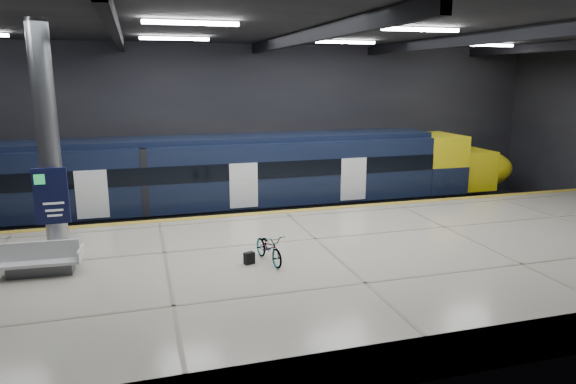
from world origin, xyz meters
name	(u,v)px	position (x,y,z in m)	size (l,w,h in m)	color
ground	(306,259)	(0.00, 0.00, 0.00)	(30.00, 30.00, 0.00)	black
room_shell	(307,99)	(0.00, 0.00, 5.72)	(30.10, 16.10, 8.05)	black
platform	(331,269)	(0.00, -2.50, 0.55)	(30.00, 11.00, 1.10)	#B7AA9B
safety_strip	(285,211)	(0.00, 2.75, 1.11)	(30.00, 0.40, 0.01)	gold
rails	(269,218)	(0.00, 5.50, 0.08)	(30.00, 1.52, 0.16)	gray
train	(210,179)	(-2.63, 5.50, 2.06)	(29.40, 2.84, 3.79)	black
bench	(41,263)	(-8.37, -1.92, 1.44)	(2.21, 1.01, 0.96)	#595B60
bicycle	(269,248)	(-2.06, -2.73, 1.54)	(0.59, 1.69, 0.89)	#99999E
pannier_bag	(249,258)	(-2.66, -2.73, 1.28)	(0.30, 0.18, 0.35)	black
info_column	(49,149)	(-8.00, -1.03, 4.46)	(0.90, 0.78, 6.90)	#9EA0A5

